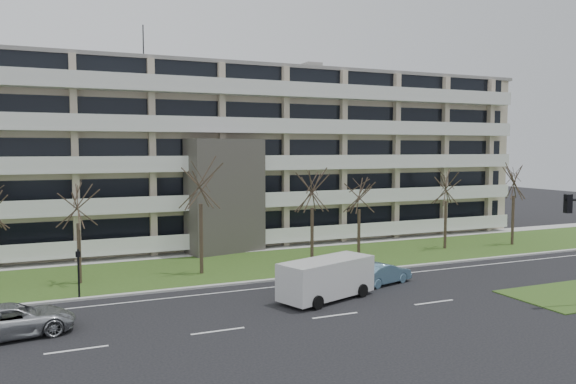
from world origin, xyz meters
name	(u,v)px	position (x,y,z in m)	size (l,w,h in m)	color
ground	(335,315)	(0.00, 0.00, 0.00)	(160.00, 160.00, 0.00)	black
grass_verge	(248,265)	(0.00, 13.00, 0.03)	(90.00, 10.00, 0.06)	#2F4A18
curb	(275,280)	(0.00, 8.00, 0.06)	(90.00, 0.35, 0.12)	#B2B2AD
sidewalk	(225,252)	(0.00, 18.50, 0.04)	(90.00, 2.00, 0.08)	#B2B2AD
grass_median	(573,295)	(14.00, -2.00, 0.03)	(7.00, 5.00, 0.06)	#2F4A18
lane_edge_line	(284,286)	(0.00, 6.50, 0.01)	(90.00, 0.12, 0.01)	white
apartment_building	(202,156)	(-0.01, 25.32, 7.61)	(60.50, 15.10, 18.75)	#C1B396
silver_pickup	(13,320)	(-14.48, 2.86, 0.72)	(2.41, 5.22, 1.45)	#AAACB1
blue_sedan	(383,273)	(5.75, 4.60, 0.65)	(1.38, 3.95, 1.30)	#6A9AB9
white_van	(327,275)	(1.06, 2.90, 1.32)	(6.05, 3.86, 2.20)	silver
pedestrian_signal	(78,267)	(-11.47, 8.27, 1.76)	(0.28, 0.23, 2.77)	black
tree_2	(78,199)	(-11.25, 11.86, 5.19)	(3.34, 3.34, 6.68)	#382B21
tree_3	(201,176)	(-3.74, 11.59, 6.46)	(4.15, 4.15, 8.30)	#382B21
tree_4	(312,186)	(4.38, 11.71, 5.61)	(3.61, 3.61, 7.21)	#382B21
tree_5	(359,191)	(8.77, 12.62, 5.05)	(3.25, 3.25, 6.51)	#382B21
tree_6	(446,183)	(17.01, 12.73, 5.48)	(3.52, 3.52, 7.05)	#382B21
tree_7	(514,177)	(23.51, 11.96, 5.88)	(3.78, 3.78, 7.56)	#382B21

